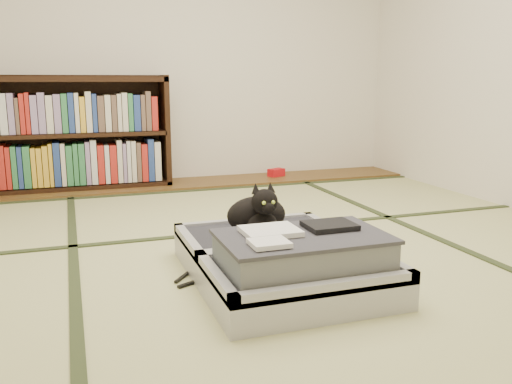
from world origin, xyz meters
name	(u,v)px	position (x,y,z in m)	size (l,w,h in m)	color
floor	(268,250)	(0.00, 0.00, 0.00)	(4.50, 4.50, 0.00)	#BCBB7D
wood_strip	(190,183)	(0.00, 2.00, 0.01)	(4.00, 0.50, 0.02)	brown
red_item	(276,172)	(0.83, 2.03, 0.06)	(0.15, 0.09, 0.07)	red
tatami_borders	(241,227)	(0.00, 0.49, 0.00)	(4.00, 4.50, 0.01)	#2D381E
bookcase	(78,136)	(-0.91, 2.07, 0.45)	(1.48, 0.34, 0.95)	black
suitcase	(283,260)	(-0.10, -0.47, 0.11)	(0.78, 1.04, 0.31)	#A3A3A8
cat	(258,214)	(-0.12, -0.18, 0.25)	(0.35, 0.35, 0.28)	black
cable_coil	(289,227)	(0.06, -0.15, 0.16)	(0.11, 0.11, 0.03)	white
hanger	(210,274)	(-0.40, -0.28, 0.01)	(0.38, 0.25, 0.01)	black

